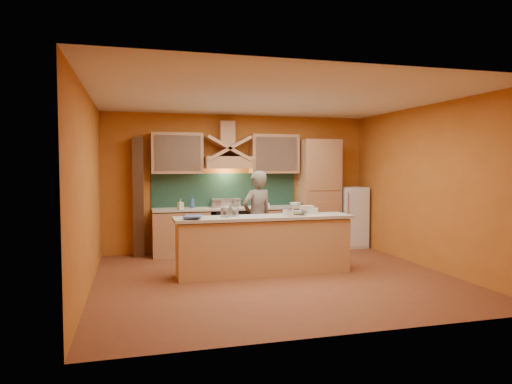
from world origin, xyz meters
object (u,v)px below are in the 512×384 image
object	(u,v)px
fridge	(351,217)
mixing_bowl	(297,213)
stove	(228,231)
person	(257,217)
kitchen_scale	(288,213)

from	to	relation	value
fridge	mixing_bowl	xyz separation A→B (m)	(-1.95, -1.94, 0.33)
stove	mixing_bowl	xyz separation A→B (m)	(0.75, -1.94, 0.53)
stove	person	bearing A→B (deg)	-75.57
person	stove	bearing A→B (deg)	-96.47
kitchen_scale	mixing_bowl	xyz separation A→B (m)	(0.18, 0.07, -0.02)
fridge	mixing_bowl	distance (m)	2.77
kitchen_scale	person	bearing A→B (deg)	100.12
fridge	kitchen_scale	bearing A→B (deg)	-136.60
person	mixing_bowl	world-z (taller)	person
stove	person	size ratio (longest dim) A/B	0.54
fridge	person	world-z (taller)	person
fridge	person	distance (m)	2.67
stove	kitchen_scale	size ratio (longest dim) A/B	6.78
stove	mixing_bowl	bearing A→B (deg)	-68.71
person	kitchen_scale	xyz separation A→B (m)	(0.29, -0.87, 0.17)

